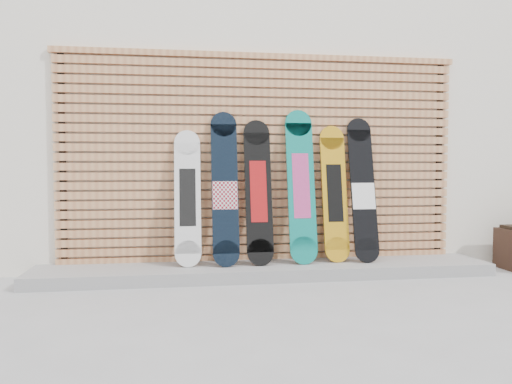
{
  "coord_description": "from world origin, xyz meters",
  "views": [
    {
      "loc": [
        -0.97,
        -4.25,
        1.12
      ],
      "look_at": [
        -0.24,
        0.75,
        0.85
      ],
      "focal_mm": 35.0,
      "sensor_mm": 36.0,
      "label": 1
    }
  ],
  "objects_px": {
    "snowboard_1": "(225,189)",
    "snowboard_5": "(363,190)",
    "snowboard_0": "(188,197)",
    "snowboard_4": "(334,193)",
    "snowboard_3": "(301,186)",
    "snowboard_2": "(258,191)"
  },
  "relations": [
    {
      "from": "snowboard_2",
      "to": "snowboard_5",
      "type": "relative_size",
      "value": 0.98
    },
    {
      "from": "snowboard_2",
      "to": "snowboard_3",
      "type": "distance_m",
      "value": 0.45
    },
    {
      "from": "snowboard_0",
      "to": "snowboard_5",
      "type": "xyz_separation_m",
      "value": [
        1.83,
        -0.03,
        0.06
      ]
    },
    {
      "from": "snowboard_4",
      "to": "snowboard_5",
      "type": "relative_size",
      "value": 0.94
    },
    {
      "from": "snowboard_3",
      "to": "snowboard_5",
      "type": "relative_size",
      "value": 1.05
    },
    {
      "from": "snowboard_2",
      "to": "snowboard_3",
      "type": "xyz_separation_m",
      "value": [
        0.45,
        0.0,
        0.06
      ]
    },
    {
      "from": "snowboard_1",
      "to": "snowboard_4",
      "type": "height_order",
      "value": "snowboard_1"
    },
    {
      "from": "snowboard_2",
      "to": "snowboard_1",
      "type": "bearing_deg",
      "value": -178.66
    },
    {
      "from": "snowboard_2",
      "to": "snowboard_3",
      "type": "bearing_deg",
      "value": 0.5
    },
    {
      "from": "snowboard_3",
      "to": "snowboard_5",
      "type": "bearing_deg",
      "value": -0.83
    },
    {
      "from": "snowboard_3",
      "to": "snowboard_2",
      "type": "bearing_deg",
      "value": -179.5
    },
    {
      "from": "snowboard_1",
      "to": "snowboard_3",
      "type": "xyz_separation_m",
      "value": [
        0.79,
        0.01,
        0.03
      ]
    },
    {
      "from": "snowboard_0",
      "to": "snowboard_4",
      "type": "relative_size",
      "value": 0.96
    },
    {
      "from": "snowboard_0",
      "to": "snowboard_4",
      "type": "distance_m",
      "value": 1.53
    },
    {
      "from": "snowboard_0",
      "to": "snowboard_4",
      "type": "bearing_deg",
      "value": 0.3
    },
    {
      "from": "snowboard_2",
      "to": "snowboard_0",
      "type": "bearing_deg",
      "value": 178.17
    },
    {
      "from": "snowboard_1",
      "to": "snowboard_5",
      "type": "xyz_separation_m",
      "value": [
        1.45,
        0.0,
        -0.02
      ]
    },
    {
      "from": "snowboard_1",
      "to": "snowboard_5",
      "type": "relative_size",
      "value": 1.03
    },
    {
      "from": "snowboard_3",
      "to": "snowboard_0",
      "type": "bearing_deg",
      "value": 179.06
    },
    {
      "from": "snowboard_1",
      "to": "snowboard_4",
      "type": "distance_m",
      "value": 1.16
    },
    {
      "from": "snowboard_0",
      "to": "snowboard_3",
      "type": "height_order",
      "value": "snowboard_3"
    },
    {
      "from": "snowboard_0",
      "to": "snowboard_3",
      "type": "relative_size",
      "value": 0.86
    }
  ]
}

